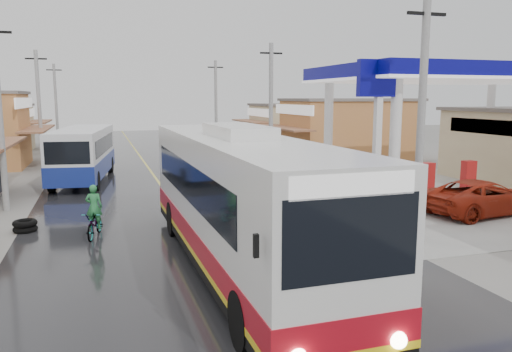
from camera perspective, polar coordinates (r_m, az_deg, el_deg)
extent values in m
plane|color=slate|center=(15.13, -4.86, -9.47)|extent=(120.00, 120.00, 0.00)
cube|color=black|center=(29.57, -11.24, -0.47)|extent=(12.00, 90.00, 0.02)
cube|color=#D8CC4C|center=(29.57, -11.24, -0.45)|extent=(0.15, 90.00, 0.01)
cube|color=gray|center=(26.12, 20.96, -2.13)|extent=(16.00, 16.00, 0.03)
cube|color=#0A0877|center=(25.70, 21.70, 10.75)|extent=(12.00, 8.00, 0.70)
cube|color=white|center=(25.69, 21.66, 10.08)|extent=(12.10, 8.10, 0.12)
cylinder|color=white|center=(25.63, 8.25, 4.35)|extent=(0.44, 0.44, 5.50)
cylinder|color=white|center=(31.28, 25.05, 4.42)|extent=(0.44, 0.44, 5.50)
cylinder|color=white|center=(20.41, 15.56, 2.94)|extent=(0.44, 0.44, 5.50)
cube|color=gray|center=(26.10, 20.97, -1.95)|extent=(4.00, 1.20, 0.20)
cube|color=#B21919|center=(25.24, 18.94, -0.24)|extent=(0.60, 0.45, 1.50)
cube|color=#B21919|center=(26.72, 23.09, 0.02)|extent=(0.60, 0.45, 1.50)
cube|color=white|center=(19.96, 13.66, 3.61)|extent=(0.25, 0.25, 6.00)
cube|color=#0A0877|center=(19.90, 13.93, 10.80)|extent=(1.80, 0.30, 1.40)
cube|color=silver|center=(13.75, -2.05, -2.00)|extent=(2.81, 12.74, 3.12)
cube|color=black|center=(14.17, -2.01, -8.63)|extent=(2.83, 12.76, 0.32)
cube|color=#A90E1B|center=(14.01, -2.02, -6.57)|extent=(2.85, 12.78, 0.58)
cube|color=yellow|center=(14.11, -2.02, -7.94)|extent=(2.86, 12.79, 0.15)
cube|color=black|center=(14.19, -2.65, -0.25)|extent=(2.82, 10.09, 1.06)
cube|color=black|center=(7.95, 10.79, -7.01)|extent=(2.35, 0.15, 1.38)
cube|color=black|center=(19.75, -7.16, 2.61)|extent=(2.35, 0.15, 1.16)
cube|color=white|center=(7.76, 10.97, -0.99)|extent=(2.15, 0.15, 0.37)
cube|color=silver|center=(13.53, -2.09, 5.17)|extent=(1.31, 3.19, 0.32)
cylinder|color=black|center=(9.84, -1.31, -16.17)|extent=(0.39, 1.17, 1.16)
cylinder|color=black|center=(10.70, 11.19, -14.21)|extent=(0.39, 1.17, 1.16)
cylinder|color=black|center=(17.69, -9.35, -4.80)|extent=(0.39, 1.17, 1.16)
cylinder|color=black|center=(18.18, -2.00, -4.31)|extent=(0.39, 1.17, 1.16)
sphere|color=#FFF2CC|center=(9.00, 15.93, -17.56)|extent=(0.30, 0.30, 0.30)
cube|color=black|center=(7.62, 0.00, -7.99)|extent=(0.08, 0.08, 0.37)
cube|color=black|center=(8.95, 18.32, -5.86)|extent=(0.08, 0.08, 0.37)
cube|color=silver|center=(30.10, -19.14, 2.76)|extent=(3.59, 9.28, 2.51)
cube|color=navy|center=(30.20, -19.06, 1.15)|extent=(3.64, 9.32, 1.00)
cube|color=black|center=(30.07, -19.18, 3.43)|extent=(3.43, 7.79, 0.90)
cube|color=black|center=(25.69, -20.77, 2.48)|extent=(2.11, 0.40, 1.10)
cylinder|color=black|center=(27.34, -22.32, -0.65)|extent=(0.43, 1.04, 1.00)
cylinder|color=black|center=(26.95, -17.82, -0.54)|extent=(0.43, 1.04, 1.00)
cylinder|color=black|center=(33.57, -19.99, 1.16)|extent=(0.43, 1.04, 1.00)
cylinder|color=black|center=(33.25, -16.31, 1.27)|extent=(0.43, 1.04, 1.00)
imported|color=#9F230F|center=(22.55, 24.45, -2.21)|extent=(5.44, 3.06, 1.44)
imported|color=black|center=(18.14, -17.92, -5.25)|extent=(1.00, 1.83, 0.91)
imported|color=#2A8043|center=(17.79, -18.03, -3.35)|extent=(0.63, 0.49, 1.52)
torus|color=black|center=(19.83, -24.87, -5.50)|extent=(0.85, 0.85, 0.22)
torus|color=black|center=(19.78, -24.91, -4.89)|extent=(0.85, 0.85, 0.22)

